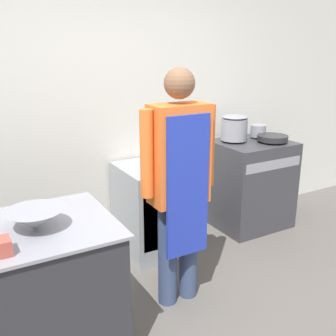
{
  "coord_description": "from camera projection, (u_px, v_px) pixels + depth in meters",
  "views": [
    {
      "loc": [
        -1.34,
        -1.57,
        1.87
      ],
      "look_at": [
        0.12,
        1.0,
        0.96
      ],
      "focal_mm": 42.0,
      "sensor_mm": 36.0,
      "label": 1
    }
  ],
  "objects": [
    {
      "name": "stock_pot",
      "position": [
        234.0,
        127.0,
        4.05
      ],
      "size": [
        0.27,
        0.27,
        0.26
      ],
      "color": "gray",
      "rests_on": "stove"
    },
    {
      "name": "stove",
      "position": [
        251.0,
        184.0,
        4.22
      ],
      "size": [
        0.77,
        0.63,
        0.95
      ],
      "color": "#38383D",
      "rests_on": "ground_plane"
    },
    {
      "name": "person_cook",
      "position": [
        179.0,
        178.0,
        2.77
      ],
      "size": [
        0.59,
        0.24,
        1.75
      ],
      "color": "#38476B",
      "rests_on": "ground_plane"
    },
    {
      "name": "mixing_bowl",
      "position": [
        35.0,
        220.0,
        2.22
      ],
      "size": [
        0.33,
        0.33,
        0.12
      ],
      "color": "gray",
      "rests_on": "prep_counter"
    },
    {
      "name": "wall_back",
      "position": [
        111.0,
        106.0,
        3.62
      ],
      "size": [
        8.0,
        0.05,
        2.7
      ],
      "color": "silver",
      "rests_on": "ground_plane"
    },
    {
      "name": "fridge_unit",
      "position": [
        152.0,
        209.0,
        3.69
      ],
      "size": [
        0.56,
        0.64,
        0.84
      ],
      "color": "#93999E",
      "rests_on": "ground_plane"
    },
    {
      "name": "sauce_pot",
      "position": [
        258.0,
        131.0,
        4.23
      ],
      "size": [
        0.17,
        0.17,
        0.13
      ],
      "color": "gray",
      "rests_on": "stove"
    },
    {
      "name": "saute_pan",
      "position": [
        273.0,
        138.0,
        4.05
      ],
      "size": [
        0.31,
        0.31,
        0.05
      ],
      "color": "#262628",
      "rests_on": "stove"
    },
    {
      "name": "prep_counter",
      "position": [
        11.0,
        301.0,
        2.31
      ],
      "size": [
        1.26,
        0.79,
        0.88
      ],
      "color": "#2D2D33",
      "rests_on": "ground_plane"
    }
  ]
}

